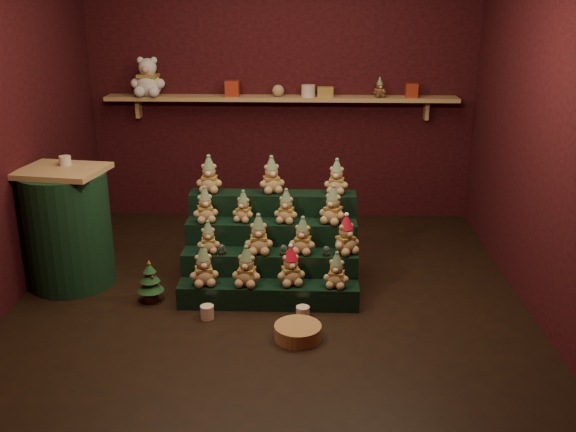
{
  "coord_description": "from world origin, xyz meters",
  "views": [
    {
      "loc": [
        0.31,
        -4.72,
        2.28
      ],
      "look_at": [
        0.13,
        0.25,
        0.58
      ],
      "focal_mm": 40.0,
      "sensor_mm": 36.0,
      "label": 1
    }
  ],
  "objects_px": {
    "snow_globe_c": "(326,251)",
    "mug_right": "(303,313)",
    "mini_christmas_tree": "(150,281)",
    "brown_bear": "(380,88)",
    "snow_globe_a": "(222,249)",
    "white_bear": "(148,72)",
    "mug_left": "(207,312)",
    "riser_tier_front": "(268,295)",
    "snow_globe_b": "(284,250)",
    "side_table": "(68,228)",
    "wicker_basket": "(298,332)"
  },
  "relations": [
    {
      "from": "mug_right",
      "to": "brown_bear",
      "type": "height_order",
      "value": "brown_bear"
    },
    {
      "from": "mug_right",
      "to": "side_table",
      "type": "bearing_deg",
      "value": 163.36
    },
    {
      "from": "riser_tier_front",
      "to": "snow_globe_b",
      "type": "distance_m",
      "value": 0.37
    },
    {
      "from": "brown_bear",
      "to": "riser_tier_front",
      "type": "bearing_deg",
      "value": -132.37
    },
    {
      "from": "mug_right",
      "to": "snow_globe_a",
      "type": "bearing_deg",
      "value": 149.76
    },
    {
      "from": "riser_tier_front",
      "to": "mug_left",
      "type": "distance_m",
      "value": 0.5
    },
    {
      "from": "riser_tier_front",
      "to": "mug_right",
      "type": "height_order",
      "value": "riser_tier_front"
    },
    {
      "from": "snow_globe_c",
      "to": "mug_right",
      "type": "bearing_deg",
      "value": -114.96
    },
    {
      "from": "snow_globe_a",
      "to": "side_table",
      "type": "distance_m",
      "value": 1.31
    },
    {
      "from": "riser_tier_front",
      "to": "mini_christmas_tree",
      "type": "distance_m",
      "value": 0.93
    },
    {
      "from": "mug_left",
      "to": "brown_bear",
      "type": "height_order",
      "value": "brown_bear"
    },
    {
      "from": "side_table",
      "to": "snow_globe_a",
      "type": "bearing_deg",
      "value": -0.36
    },
    {
      "from": "snow_globe_c",
      "to": "brown_bear",
      "type": "bearing_deg",
      "value": 73.66
    },
    {
      "from": "snow_globe_a",
      "to": "snow_globe_c",
      "type": "xyz_separation_m",
      "value": [
        0.82,
        0.0,
        -0.0
      ]
    },
    {
      "from": "snow_globe_c",
      "to": "mug_right",
      "type": "xyz_separation_m",
      "value": [
        -0.18,
        -0.38,
        -0.35
      ]
    },
    {
      "from": "mini_christmas_tree",
      "to": "white_bear",
      "type": "xyz_separation_m",
      "value": [
        -0.42,
        2.02,
        1.39
      ]
    },
    {
      "from": "snow_globe_a",
      "to": "wicker_basket",
      "type": "distance_m",
      "value": 0.97
    },
    {
      "from": "snow_globe_b",
      "to": "snow_globe_c",
      "type": "xyz_separation_m",
      "value": [
        0.33,
        0.0,
        -0.0
      ]
    },
    {
      "from": "wicker_basket",
      "to": "brown_bear",
      "type": "xyz_separation_m",
      "value": [
        0.76,
        2.57,
        1.36
      ]
    },
    {
      "from": "side_table",
      "to": "mini_christmas_tree",
      "type": "xyz_separation_m",
      "value": [
        0.74,
        -0.32,
        -0.32
      ]
    },
    {
      "from": "snow_globe_b",
      "to": "mini_christmas_tree",
      "type": "distance_m",
      "value": 1.07
    },
    {
      "from": "mug_right",
      "to": "mug_left",
      "type": "bearing_deg",
      "value": -178.98
    },
    {
      "from": "snow_globe_a",
      "to": "mug_right",
      "type": "relative_size",
      "value": 0.84
    },
    {
      "from": "snow_globe_c",
      "to": "mug_left",
      "type": "bearing_deg",
      "value": -156.37
    },
    {
      "from": "side_table",
      "to": "mug_left",
      "type": "xyz_separation_m",
      "value": [
        1.22,
        -0.59,
        -0.44
      ]
    },
    {
      "from": "side_table",
      "to": "snow_globe_b",
      "type": "bearing_deg",
      "value": 2.06
    },
    {
      "from": "mug_right",
      "to": "brown_bear",
      "type": "relative_size",
      "value": 0.53
    },
    {
      "from": "riser_tier_front",
      "to": "wicker_basket",
      "type": "bearing_deg",
      "value": -64.61
    },
    {
      "from": "side_table",
      "to": "mug_right",
      "type": "distance_m",
      "value": 2.07
    },
    {
      "from": "mug_left",
      "to": "brown_bear",
      "type": "relative_size",
      "value": 0.54
    },
    {
      "from": "mini_christmas_tree",
      "to": "white_bear",
      "type": "bearing_deg",
      "value": 101.64
    },
    {
      "from": "brown_bear",
      "to": "white_bear",
      "type": "bearing_deg",
      "value": 163.62
    },
    {
      "from": "snow_globe_a",
      "to": "mini_christmas_tree",
      "type": "xyz_separation_m",
      "value": [
        -0.55,
        -0.12,
        -0.23
      ]
    },
    {
      "from": "mug_right",
      "to": "brown_bear",
      "type": "distance_m",
      "value": 2.75
    },
    {
      "from": "mug_left",
      "to": "brown_bear",
      "type": "distance_m",
      "value": 3.03
    },
    {
      "from": "brown_bear",
      "to": "snow_globe_b",
      "type": "bearing_deg",
      "value": -131.52
    },
    {
      "from": "wicker_basket",
      "to": "brown_bear",
      "type": "relative_size",
      "value": 1.75
    },
    {
      "from": "riser_tier_front",
      "to": "snow_globe_c",
      "type": "height_order",
      "value": "snow_globe_c"
    },
    {
      "from": "snow_globe_b",
      "to": "white_bear",
      "type": "height_order",
      "value": "white_bear"
    },
    {
      "from": "mug_left",
      "to": "riser_tier_front",
      "type": "bearing_deg",
      "value": 27.36
    },
    {
      "from": "mini_christmas_tree",
      "to": "snow_globe_b",
      "type": "bearing_deg",
      "value": 6.61
    },
    {
      "from": "mini_christmas_tree",
      "to": "brown_bear",
      "type": "xyz_separation_m",
      "value": [
        1.93,
        2.02,
        1.24
      ]
    },
    {
      "from": "white_bear",
      "to": "wicker_basket",
      "type": "bearing_deg",
      "value": -57.33
    },
    {
      "from": "mug_left",
      "to": "side_table",
      "type": "bearing_deg",
      "value": 154.16
    },
    {
      "from": "brown_bear",
      "to": "mini_christmas_tree",
      "type": "bearing_deg",
      "value": -150.13
    },
    {
      "from": "brown_bear",
      "to": "mug_right",
      "type": "bearing_deg",
      "value": -124.22
    },
    {
      "from": "snow_globe_a",
      "to": "white_bear",
      "type": "bearing_deg",
      "value": 117.07
    },
    {
      "from": "snow_globe_a",
      "to": "white_bear",
      "type": "height_order",
      "value": "white_bear"
    },
    {
      "from": "snow_globe_c",
      "to": "mug_left",
      "type": "relative_size",
      "value": 0.78
    },
    {
      "from": "white_bear",
      "to": "mug_left",
      "type": "bearing_deg",
      "value": -67.53
    }
  ]
}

